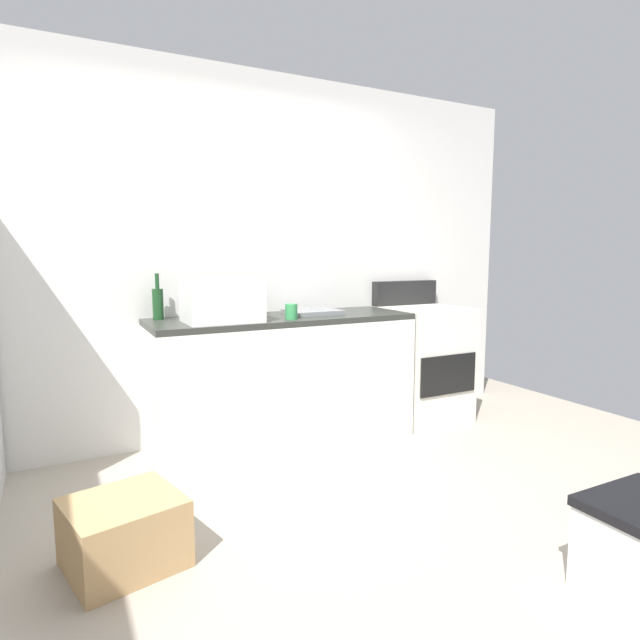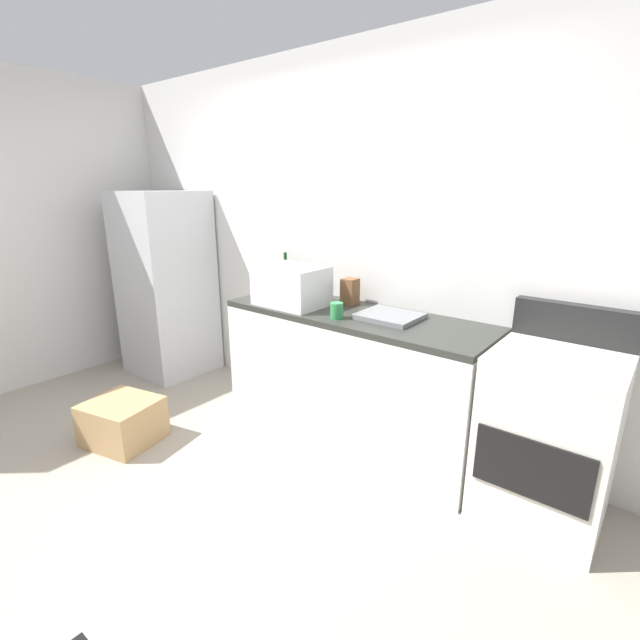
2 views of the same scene
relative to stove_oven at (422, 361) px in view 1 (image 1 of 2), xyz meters
The scene contains 10 objects.
ground_plane 1.99m from the stove_oven, 141.59° to the right, with size 6.00×6.00×0.00m, color #9E9384.
wall_back 1.77m from the stove_oven, 167.22° to the left, with size 5.00×0.10×2.60m, color silver.
kitchen_counter 1.22m from the stove_oven, behind, with size 1.80×0.60×0.90m.
stove_oven is the anchor object (origin of this frame).
microwave 1.77m from the stove_oven, behind, with size 0.46×0.34×0.27m, color white.
sink_basin 1.07m from the stove_oven, behind, with size 0.36×0.32×0.03m, color slate.
wine_bottle 2.09m from the stove_oven, behind, with size 0.07×0.07×0.30m.
coffee_mug 1.34m from the stove_oven, behind, with size 0.08×0.08×0.10m, color #338C4C.
knife_block 1.48m from the stove_oven, behind, with size 0.10×0.10×0.18m, color brown.
cardboard_box_medium 2.64m from the stove_oven, 156.72° to the right, with size 0.45×0.41×0.30m, color tan.
Camera 1 is at (-1.10, -2.05, 1.33)m, focal length 29.15 mm.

